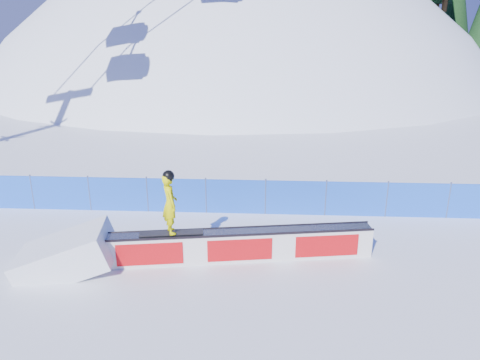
{
  "coord_description": "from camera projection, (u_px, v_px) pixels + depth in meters",
  "views": [
    {
      "loc": [
        2.95,
        -10.1,
        6.27
      ],
      "look_at": [
        2.22,
        3.12,
        1.68
      ],
      "focal_mm": 35.0,
      "sensor_mm": 36.0,
      "label": 1
    }
  ],
  "objects": [
    {
      "name": "ground",
      "position": [
        145.0,
        282.0,
        11.74
      ],
      "size": [
        160.0,
        160.0,
        0.0
      ],
      "primitive_type": "plane",
      "color": "silver",
      "rests_on": "ground"
    },
    {
      "name": "snow_hill",
      "position": [
        239.0,
        228.0,
        57.25
      ],
      "size": [
        64.0,
        64.0,
        64.0
      ],
      "color": "white",
      "rests_on": "ground"
    },
    {
      "name": "safety_fence",
      "position": [
        177.0,
        195.0,
        15.78
      ],
      "size": [
        22.05,
        0.05,
        1.3
      ],
      "color": "blue",
      "rests_on": "ground"
    },
    {
      "name": "rail_box",
      "position": [
        239.0,
        245.0,
        12.69
      ],
      "size": [
        7.31,
        1.63,
        0.88
      ],
      "rotation": [
        0.0,
        0.0,
        0.15
      ],
      "color": "silver",
      "rests_on": "ground"
    },
    {
      "name": "snow_ramp",
      "position": [
        68.0,
        268.0,
        12.4
      ],
      "size": [
        2.77,
        1.97,
        1.59
      ],
      "primitive_type": null,
      "rotation": [
        0.0,
        -0.31,
        0.15
      ],
      "color": "silver",
      "rests_on": "ground"
    },
    {
      "name": "snowboarder",
      "position": [
        170.0,
        203.0,
        12.09
      ],
      "size": [
        1.71,
        0.7,
        1.75
      ],
      "rotation": [
        0.0,
        0.0,
        2.01
      ],
      "color": "black",
      "rests_on": "rail_box"
    }
  ]
}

